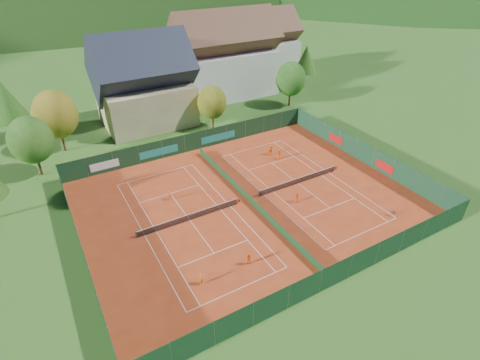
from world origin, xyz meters
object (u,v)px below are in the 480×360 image
Objects in this scene: hotel_block_b at (261,47)px; ball_hopper at (393,212)px; player_right_far_b at (271,150)px; chalet at (144,87)px; player_left_near at (201,279)px; player_left_far at (169,196)px; hotel_block_a at (225,60)px; player_right_near at (297,198)px; player_right_far_a at (279,155)px; player_left_mid at (249,259)px.

hotel_block_b is 21.60× the size of ball_hopper.
hotel_block_b is 41.33m from player_right_far_b.
player_right_far_b is (-20.70, -35.29, -5.85)m from hotel_block_b.
player_left_near is (-7.92, -39.61, -5.94)m from chalet.
chalet is 40.83m from player_left_near.
player_left_far is (-21.99, 16.49, 0.08)m from ball_hopper.
hotel_block_a reaches higher than hotel_block_b.
player_left_far is (-24.54, -30.88, -6.75)m from hotel_block_a.
player_right_near is (13.66, -8.51, 0.05)m from player_left_far.
player_right_far_a is (20.44, 16.50, 0.11)m from player_left_near.
hotel_block_a is at bearing 89.62° from player_left_mid.
hotel_block_a is 1.25× the size of hotel_block_b.
chalet reaches higher than player_left_far.
player_left_near reaches higher than player_left_far.
hotel_block_a is 41.41m from player_right_near.
player_right_far_a reaches higher than player_left_far.
player_left_near is 14.92m from player_left_far.
chalet reaches higher than player_left_mid.
chalet reaches higher than player_left_near.
player_left_far is at bearing -102.56° from chalet.
player_right_far_b is at bearing -120.39° from hotel_block_b.
player_right_far_b is at bearing -76.58° from player_right_far_a.
player_left_far is (-2.89, 14.81, -0.11)m from player_left_mid.
chalet reaches higher than player_right_far_a.
ball_hopper is (16.45, -41.38, -6.07)m from chalet.
chalet is at bearing 111.15° from player_left_mid.
player_left_far is 18.20m from player_right_far_b.
player_left_near is at bearing -127.36° from hotel_block_b.
player_right_far_a reaches higher than player_right_near.
ball_hopper is 18.69m from player_right_far_a.
player_right_near is (-8.33, 7.98, 0.13)m from ball_hopper.
player_left_near is at bearing 80.80° from player_left_far.
player_right_far_b is (20.23, 18.32, 0.09)m from player_left_near.
hotel_block_b is 53.86m from player_right_near.
player_left_mid is (-21.65, -45.69, -6.63)m from hotel_block_a.
chalet is 10.52× the size of player_right_far_b.
hotel_block_a reaches higher than player_right_far_b.
player_right_far_a reaches higher than player_right_far_b.
player_right_far_a reaches higher than player_left_near.
hotel_block_a is 14.03× the size of player_right_far_b.
chalet is 25.28m from player_right_far_b.
ball_hopper is at bearing -93.08° from hotel_block_a.
player_left_far is 0.80× the size of player_right_far_a.
hotel_block_b reaches higher than player_left_far.
hotel_block_b is at bearing 81.39° from player_left_mid.
chalet is 26.19m from player_left_far.
player_left_mid is (-2.65, -39.69, -5.88)m from chalet.
ball_hopper is at bearing -68.32° from chalet.
player_right_far_a is at bearing 12.51° from player_left_near.
player_right_near is at bearing 148.07° from player_left_far.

